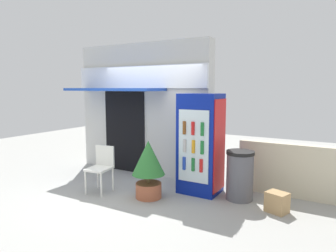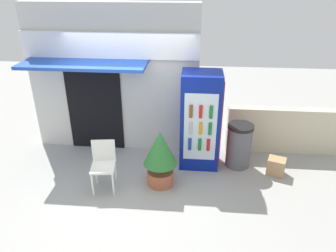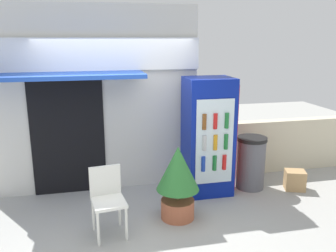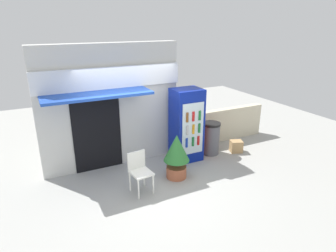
{
  "view_description": "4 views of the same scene",
  "coord_description": "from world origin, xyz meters",
  "px_view_note": "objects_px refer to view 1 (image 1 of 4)",
  "views": [
    {
      "loc": [
        3.73,
        -4.5,
        2.02
      ],
      "look_at": [
        0.93,
        0.33,
        1.31
      ],
      "focal_mm": 32.24,
      "sensor_mm": 36.0,
      "label": 1
    },
    {
      "loc": [
        1.28,
        -4.89,
        3.6
      ],
      "look_at": [
        0.83,
        0.25,
        1.06
      ],
      "focal_mm": 34.41,
      "sensor_mm": 36.0,
      "label": 2
    },
    {
      "loc": [
        -0.43,
        -4.47,
        2.52
      ],
      "look_at": [
        0.64,
        0.27,
        1.29
      ],
      "focal_mm": 37.54,
      "sensor_mm": 36.0,
      "label": 3
    },
    {
      "loc": [
        -2.17,
        -5.41,
        3.49
      ],
      "look_at": [
        0.58,
        0.15,
        1.26
      ],
      "focal_mm": 31.04,
      "sensor_mm": 36.0,
      "label": 4
    }
  ],
  "objects_px": {
    "drink_cooler": "(201,144)",
    "plastic_chair": "(102,165)",
    "potted_plant_near_shop": "(148,165)",
    "trash_bin": "(240,175)",
    "cardboard_box": "(277,202)"
  },
  "relations": [
    {
      "from": "drink_cooler",
      "to": "cardboard_box",
      "type": "relative_size",
      "value": 5.74
    },
    {
      "from": "drink_cooler",
      "to": "potted_plant_near_shop",
      "type": "xyz_separation_m",
      "value": [
        -0.7,
        -0.76,
        -0.34
      ]
    },
    {
      "from": "trash_bin",
      "to": "cardboard_box",
      "type": "xyz_separation_m",
      "value": [
        0.71,
        -0.25,
        -0.28
      ]
    },
    {
      "from": "potted_plant_near_shop",
      "to": "plastic_chair",
      "type": "bearing_deg",
      "value": -170.5
    },
    {
      "from": "trash_bin",
      "to": "potted_plant_near_shop",
      "type": "bearing_deg",
      "value": -152.83
    },
    {
      "from": "drink_cooler",
      "to": "cardboard_box",
      "type": "height_order",
      "value": "drink_cooler"
    },
    {
      "from": "plastic_chair",
      "to": "trash_bin",
      "type": "distance_m",
      "value": 2.64
    },
    {
      "from": "plastic_chair",
      "to": "cardboard_box",
      "type": "relative_size",
      "value": 2.67
    },
    {
      "from": "cardboard_box",
      "to": "plastic_chair",
      "type": "bearing_deg",
      "value": -168.09
    },
    {
      "from": "drink_cooler",
      "to": "plastic_chair",
      "type": "bearing_deg",
      "value": -151.33
    },
    {
      "from": "drink_cooler",
      "to": "trash_bin",
      "type": "relative_size",
      "value": 2.13
    },
    {
      "from": "trash_bin",
      "to": "plastic_chair",
      "type": "bearing_deg",
      "value": -159.47
    },
    {
      "from": "potted_plant_near_shop",
      "to": "cardboard_box",
      "type": "xyz_separation_m",
      "value": [
        2.18,
        0.5,
        -0.46
      ]
    },
    {
      "from": "drink_cooler",
      "to": "potted_plant_near_shop",
      "type": "relative_size",
      "value": 1.79
    },
    {
      "from": "drink_cooler",
      "to": "potted_plant_near_shop",
      "type": "height_order",
      "value": "drink_cooler"
    }
  ]
}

